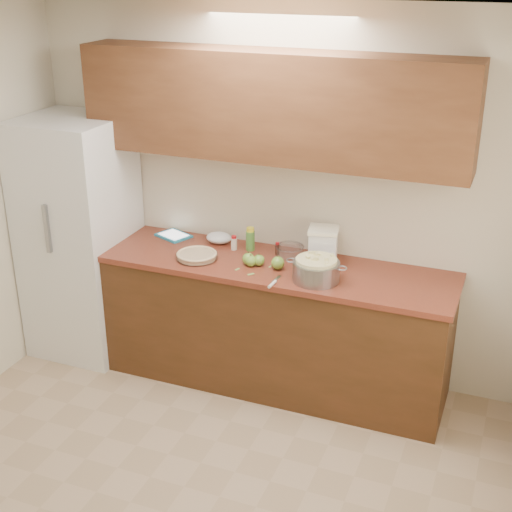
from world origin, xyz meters
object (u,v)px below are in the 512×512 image
at_px(pie, 197,256).
at_px(colander, 316,270).
at_px(tablet, 174,236).
at_px(flour_canister, 323,245).

xyz_separation_m(pie, colander, (0.86, -0.03, 0.05)).
relative_size(colander, tablet, 1.40).
height_order(colander, tablet, colander).
height_order(pie, flour_canister, flour_canister).
relative_size(flour_canister, tablet, 0.85).
distance_m(pie, tablet, 0.46).
distance_m(pie, colander, 0.87).
relative_size(pie, flour_canister, 1.18).
height_order(pie, colander, colander).
bearing_deg(tablet, pie, -19.60).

